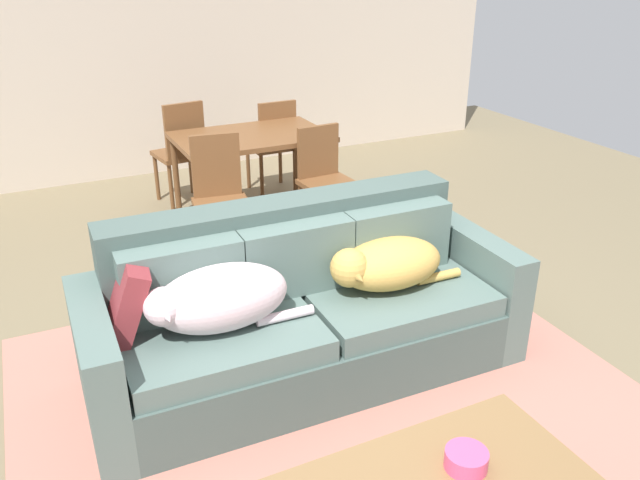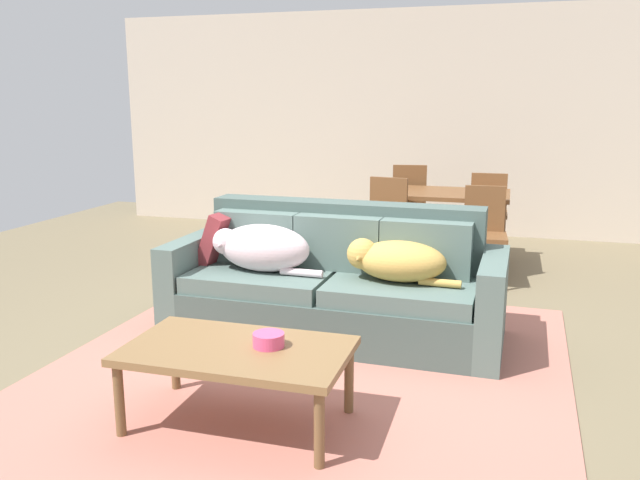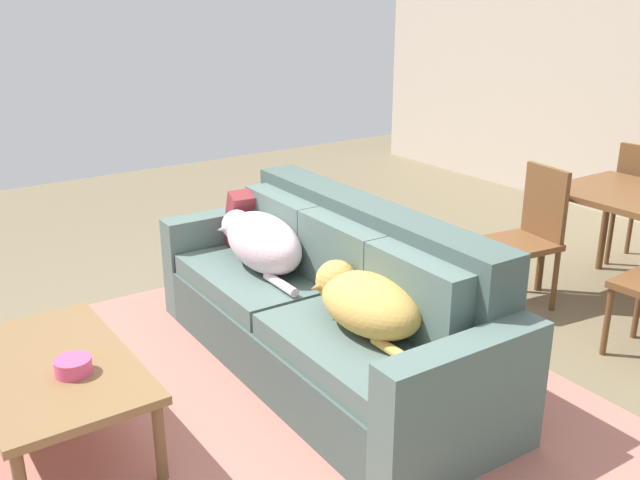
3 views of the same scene
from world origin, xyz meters
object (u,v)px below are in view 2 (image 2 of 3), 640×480
at_px(dining_chair_near_left, 384,224).
at_px(dining_chair_far_left, 409,203).
at_px(dining_table, 444,199).
at_px(dining_chair_far_right, 488,209).
at_px(bowl_on_coffee_table, 269,340).
at_px(dog_on_right_cushion, 396,260).
at_px(throw_pillow_by_left_arm, 221,237).
at_px(dog_on_left_cushion, 261,248).
at_px(couch, 335,285).
at_px(dining_chair_near_right, 484,230).
at_px(coffee_table, 237,355).

height_order(dining_chair_near_left, dining_chair_far_left, dining_chair_far_left).
distance_m(dining_table, dining_chair_far_right, 0.68).
bearing_deg(dining_chair_near_left, bowl_on_coffee_table, -82.58).
relative_size(dog_on_right_cushion, dining_table, 0.62).
distance_m(throw_pillow_by_left_arm, bowl_on_coffee_table, 1.73).
height_order(dog_on_left_cushion, dining_chair_near_left, dining_chair_near_left).
height_order(couch, dog_on_right_cushion, couch).
bearing_deg(dining_chair_near_right, bowl_on_coffee_table, -110.72).
relative_size(dog_on_left_cushion, dining_chair_near_left, 0.89).
distance_m(couch, throw_pillow_by_left_arm, 0.94).
bearing_deg(couch, dining_chair_near_left, 89.42).
xyz_separation_m(dog_on_left_cushion, dining_table, (1.04, 2.31, 0.05)).
height_order(dining_chair_near_right, dining_chair_far_right, dining_chair_far_right).
height_order(throw_pillow_by_left_arm, coffee_table, throw_pillow_by_left_arm).
bearing_deg(dining_chair_near_right, dining_chair_near_left, -179.52).
height_order(couch, dining_table, couch).
distance_m(dining_chair_near_left, dining_chair_far_right, 1.44).
relative_size(bowl_on_coffee_table, dining_chair_far_left, 0.17).
xyz_separation_m(throw_pillow_by_left_arm, dining_chair_near_right, (1.84, 1.56, -0.14)).
bearing_deg(bowl_on_coffee_table, dining_chair_near_right, 73.03).
relative_size(couch, bowl_on_coffee_table, 14.64).
relative_size(dog_on_right_cushion, throw_pillow_by_left_arm, 1.97).
height_order(dog_on_left_cushion, dining_chair_far_right, dining_chair_far_right).
height_order(dog_on_right_cushion, dining_table, dining_table).
bearing_deg(bowl_on_coffee_table, throw_pillow_by_left_arm, 122.41).
relative_size(dining_chair_far_left, dining_chair_far_right, 1.06).
distance_m(couch, bowl_on_coffee_table, 1.39).
xyz_separation_m(throw_pillow_by_left_arm, dining_chair_far_right, (1.84, 2.63, -0.13)).
distance_m(coffee_table, dining_chair_near_left, 3.01).
xyz_separation_m(couch, dining_chair_far_left, (0.09, 2.78, 0.17)).
distance_m(dining_table, dining_chair_near_right, 0.71).
bearing_deg(dog_on_left_cushion, dining_chair_near_right, 51.83).
xyz_separation_m(coffee_table, dining_table, (0.66, 3.61, 0.29)).
xyz_separation_m(dining_table, dining_chair_near_right, (0.41, -0.55, -0.18)).
relative_size(dining_chair_near_right, dining_chair_far_right, 0.98).
height_order(bowl_on_coffee_table, dining_chair_near_left, dining_chair_near_left).
bearing_deg(dining_chair_far_left, dining_chair_near_left, 79.80).
height_order(dog_on_left_cushion, dog_on_right_cushion, dog_on_left_cushion).
xyz_separation_m(throw_pillow_by_left_arm, dining_chair_far_left, (0.99, 2.71, -0.11)).
bearing_deg(couch, dining_chair_far_left, 89.38).
bearing_deg(dining_chair_far_left, dining_chair_far_right, 166.31).
xyz_separation_m(dining_table, dining_chair_far_left, (-0.44, 0.60, -0.15)).
distance_m(coffee_table, dining_chair_near_right, 3.25).
relative_size(throw_pillow_by_left_arm, dining_chair_far_right, 0.44).
xyz_separation_m(coffee_table, dining_chair_near_left, (0.18, 3.00, 0.13)).
bearing_deg(dining_table, coffee_table, -100.31).
bearing_deg(dining_chair_far_right, dining_table, 50.84).
bearing_deg(throw_pillow_by_left_arm, dog_on_right_cushion, -7.62).
distance_m(dining_chair_near_right, dining_chair_far_right, 1.07).
height_order(throw_pillow_by_left_arm, dining_table, throw_pillow_by_left_arm).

